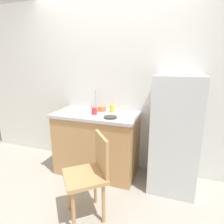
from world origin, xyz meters
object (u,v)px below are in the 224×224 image
(chair, at_px, (90,173))
(hotplate, at_px, (110,117))
(dish_tray, at_px, (75,109))
(cup_red, at_px, (94,111))
(refrigerator, at_px, (175,134))
(cup_yellow, at_px, (112,108))
(terracotta_bowl, at_px, (102,109))

(chair, relative_size, hotplate, 5.24)
(dish_tray, bearing_deg, chair, -52.28)
(hotplate, height_order, cup_red, cup_red)
(refrigerator, bearing_deg, hotplate, -168.16)
(cup_yellow, xyz_separation_m, cup_red, (-0.19, -0.20, -0.01))
(chair, height_order, cup_red, cup_red)
(dish_tray, bearing_deg, terracotta_bowl, 20.33)
(refrigerator, distance_m, cup_yellow, 0.91)
(cup_red, bearing_deg, hotplate, -19.54)
(dish_tray, bearing_deg, hotplate, -14.81)
(cup_yellow, distance_m, cup_red, 0.27)
(terracotta_bowl, bearing_deg, cup_red, -97.35)
(hotplate, xyz_separation_m, cup_red, (-0.27, 0.09, 0.04))
(chair, bearing_deg, terracotta_bowl, 155.06)
(dish_tray, distance_m, cup_red, 0.35)
(cup_yellow, bearing_deg, terracotta_bowl, 178.46)
(cup_yellow, bearing_deg, cup_red, -133.56)
(cup_red, bearing_deg, terracotta_bowl, 82.65)
(cup_red, bearing_deg, dish_tray, 169.07)
(hotplate, relative_size, cup_yellow, 1.60)
(refrigerator, height_order, hotplate, refrigerator)
(terracotta_bowl, bearing_deg, chair, -74.61)
(cup_yellow, relative_size, cup_red, 1.17)
(dish_tray, distance_m, terracotta_bowl, 0.39)
(hotplate, height_order, cup_yellow, cup_yellow)
(dish_tray, bearing_deg, cup_red, -10.93)
(terracotta_bowl, relative_size, cup_yellow, 1.14)
(terracotta_bowl, xyz_separation_m, hotplate, (0.24, -0.30, -0.02))
(hotplate, bearing_deg, refrigerator, 11.84)
(cup_yellow, height_order, cup_red, cup_yellow)
(terracotta_bowl, distance_m, hotplate, 0.38)
(chair, height_order, cup_yellow, cup_yellow)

